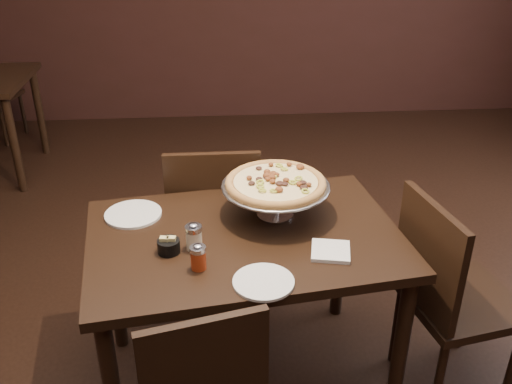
{
  "coord_description": "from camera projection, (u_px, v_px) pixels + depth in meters",
  "views": [
    {
      "loc": [
        -0.15,
        -2.02,
        2.03
      ],
      "look_at": [
        0.0,
        -0.0,
        0.96
      ],
      "focal_mm": 40.0,
      "sensor_mm": 36.0,
      "label": 1
    }
  ],
  "objects": [
    {
      "name": "plate_left",
      "position": [
        133.0,
        214.0,
        2.46
      ],
      "size": [
        0.24,
        0.24,
        0.01
      ],
      "primitive_type": "cylinder",
      "color": "white",
      "rests_on": "dining_table"
    },
    {
      "name": "packet_caddy",
      "position": [
        169.0,
        246.0,
        2.2
      ],
      "size": [
        0.09,
        0.09,
        0.07
      ],
      "rotation": [
        0.0,
        0.0,
        -0.14
      ],
      "color": "black",
      "rests_on": "dining_table"
    },
    {
      "name": "chair_far",
      "position": [
        214.0,
        222.0,
        2.92
      ],
      "size": [
        0.45,
        0.45,
        0.97
      ],
      "rotation": [
        0.0,
        0.0,
        3.14
      ],
      "color": "black",
      "rests_on": "ground"
    },
    {
      "name": "plate_near",
      "position": [
        263.0,
        282.0,
        2.03
      ],
      "size": [
        0.22,
        0.22,
        0.01
      ],
      "primitive_type": "cylinder",
      "color": "white",
      "rests_on": "dining_table"
    },
    {
      "name": "napkin_stack",
      "position": [
        331.0,
        251.0,
        2.2
      ],
      "size": [
        0.17,
        0.17,
        0.02
      ],
      "primitive_type": "cube",
      "rotation": [
        0.0,
        0.0,
        -0.2
      ],
      "color": "white",
      "rests_on": "dining_table"
    },
    {
      "name": "room",
      "position": [
        272.0,
        82.0,
        2.11
      ],
      "size": [
        6.04,
        7.04,
        2.84
      ],
      "color": "black",
      "rests_on": "ground"
    },
    {
      "name": "pepper_flake_shaker",
      "position": [
        198.0,
        257.0,
        2.09
      ],
      "size": [
        0.06,
        0.06,
        0.11
      ],
      "color": "maroon",
      "rests_on": "dining_table"
    },
    {
      "name": "dining_table",
      "position": [
        245.0,
        255.0,
        2.37
      ],
      "size": [
        1.37,
        1.01,
        0.79
      ],
      "rotation": [
        0.0,
        0.0,
        0.14
      ],
      "color": "black",
      "rests_on": "ground"
    },
    {
      "name": "serving_spatula",
      "position": [
        273.0,
        202.0,
        2.26
      ],
      "size": [
        0.13,
        0.13,
        0.02
      ],
      "rotation": [
        0.0,
        0.0,
        -0.43
      ],
      "color": "#B7B6BD",
      "rests_on": "pizza_stand"
    },
    {
      "name": "chair_side",
      "position": [
        448.0,
        292.0,
        2.42
      ],
      "size": [
        0.53,
        0.53,
        0.96
      ],
      "rotation": [
        0.0,
        0.0,
        1.77
      ],
      "color": "black",
      "rests_on": "ground"
    },
    {
      "name": "parmesan_shaker",
      "position": [
        194.0,
        237.0,
        2.2
      ],
      "size": [
        0.07,
        0.07,
        0.12
      ],
      "color": "beige",
      "rests_on": "dining_table"
    },
    {
      "name": "pizza_stand",
      "position": [
        276.0,
        183.0,
        2.39
      ],
      "size": [
        0.46,
        0.46,
        0.19
      ],
      "color": "#B7B6BD",
      "rests_on": "dining_table"
    }
  ]
}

